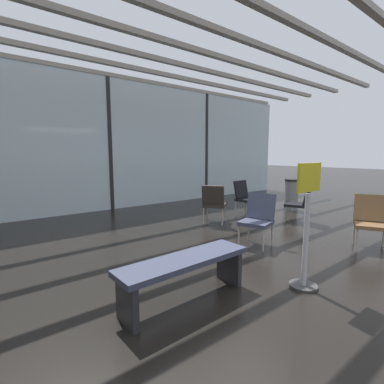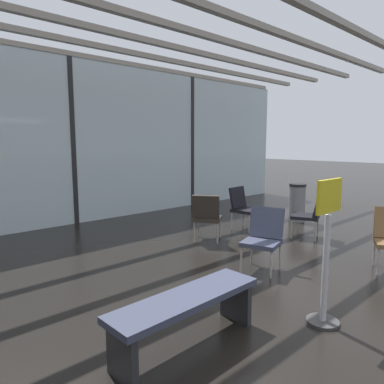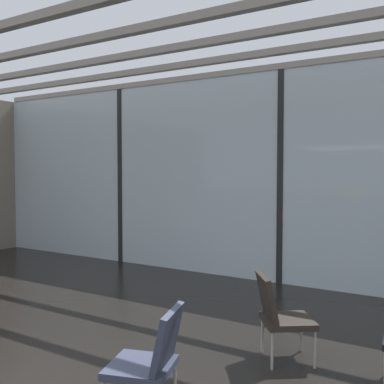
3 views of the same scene
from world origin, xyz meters
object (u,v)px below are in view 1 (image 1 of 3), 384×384
Objects in this scene: lounge_chair_4 at (258,216)px; lounge_chair_5 at (301,201)px; info_sign at (306,230)px; lounge_chair_1 at (245,196)px; trash_bin at (291,195)px; lounge_chair_2 at (371,219)px; lounge_chair_3 at (214,202)px; parked_airplane at (98,147)px; waiting_bench at (185,267)px.

lounge_chair_5 is at bearing 83.47° from lounge_chair_4.
info_sign is (-0.82, -1.32, 0.18)m from lounge_chair_4.
lounge_chair_4 is 1.00× the size of lounge_chair_5.
lounge_chair_1 is 1.01× the size of trash_bin.
lounge_chair_2 is at bearing 44.89° from lounge_chair_5.
lounge_chair_4 is (-1.31, 1.25, 0.00)m from lounge_chair_2.
lounge_chair_3 is 1.61m from lounge_chair_4.
lounge_chair_5 is at bearing 129.97° from lounge_chair_2.
parked_airplane is 11.36m from waiting_bench.
parked_airplane is 16.01× the size of lounge_chair_1.
lounge_chair_3 is (-0.88, 2.80, 0.00)m from lounge_chair_2.
trash_bin is (1.49, -0.37, -0.06)m from lounge_chair_1.
lounge_chair_3 is at bearing 175.42° from trash_bin.
lounge_chair_1 is at bearing -95.64° from lounge_chair_5.
parked_airplane reaches higher than lounge_chair_5.
lounge_chair_1 is 0.60× the size of info_sign.
lounge_chair_4 is at bearing -139.30° from lounge_chair_1.
parked_airplane reaches higher than lounge_chair_4.
lounge_chair_5 is at bearing -166.43° from waiting_bench.
lounge_chair_5 is 1.01× the size of trash_bin.
lounge_chair_5 reaches higher than waiting_bench.
parked_airplane reaches higher than trash_bin.
lounge_chair_4 reaches higher than trash_bin.
lounge_chair_3 is at bearing 66.69° from info_sign.
trash_bin is (1.11, 0.94, -0.06)m from lounge_chair_5.
parked_airplane reaches higher than lounge_chair_2.
lounge_chair_2 is 1.01× the size of trash_bin.
waiting_bench is 1.44m from info_sign.
info_sign reaches higher than lounge_chair_2.
lounge_chair_1 is 2.36m from lounge_chair_4.
waiting_bench is at bearing -152.56° from lounge_chair_1.
parked_airplane is 16.01× the size of lounge_chair_4.
info_sign is at bearing 9.32° from lounge_chair_5.
info_sign is (-2.44, -3.03, 0.18)m from lounge_chair_1.
waiting_bench is (-2.08, -0.71, -0.13)m from lounge_chair_4.
lounge_chair_1 and lounge_chair_3 have the same top height.
trash_bin is (2.69, -0.22, -0.06)m from lounge_chair_3.
parked_airplane is at bearing 81.15° from info_sign.
lounge_chair_3 is 2.70m from trash_bin.
parked_airplane is 9.88m from lounge_chair_5.
parked_airplane reaches higher than info_sign.
lounge_chair_1 is at bearing -85.53° from parked_airplane.
lounge_chair_3 is at bearing -178.32° from lounge_chair_1.
lounge_chair_5 is at bearing -83.88° from parked_airplane.
lounge_chair_5 reaches higher than trash_bin.
waiting_bench is (-3.70, -2.42, -0.13)m from lounge_chair_1.
lounge_chair_2 is at bearing -124.94° from trash_bin.
trash_bin is at bearing 118.13° from lounge_chair_2.
lounge_chair_4 is at bearing -156.79° from trash_bin.
lounge_chair_3 is 1.00× the size of lounge_chair_5.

